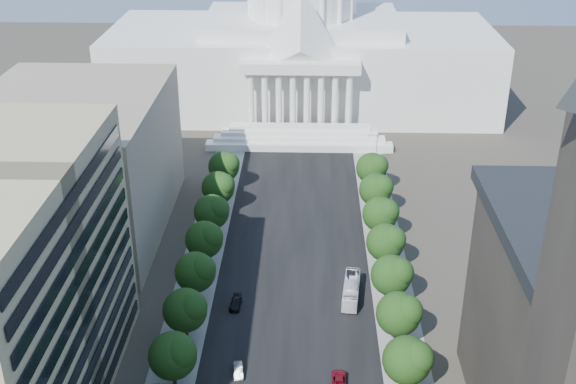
# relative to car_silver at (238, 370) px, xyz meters

# --- Properties ---
(road_asphalt) EXTENTS (30.00, 260.00, 0.01)m
(road_asphalt) POSITION_rel_car_silver_xyz_m (8.33, 38.58, -0.67)
(road_asphalt) COLOR black
(road_asphalt) RESTS_ON ground
(sidewalk_left) EXTENTS (8.00, 260.00, 0.02)m
(sidewalk_left) POSITION_rel_car_silver_xyz_m (-10.67, 38.58, -0.67)
(sidewalk_left) COLOR gray
(sidewalk_left) RESTS_ON ground
(sidewalk_right) EXTENTS (8.00, 260.00, 0.02)m
(sidewalk_right) POSITION_rel_car_silver_xyz_m (27.33, 38.58, -0.67)
(sidewalk_right) COLOR gray
(sidewalk_right) RESTS_ON ground
(capitol) EXTENTS (120.00, 56.00, 73.00)m
(capitol) POSITION_rel_car_silver_xyz_m (8.33, 133.47, 19.34)
(capitol) COLOR white
(capitol) RESTS_ON ground
(office_block_left_far) EXTENTS (38.00, 52.00, 30.00)m
(office_block_left_far) POSITION_rel_car_silver_xyz_m (-39.67, 48.58, 14.33)
(office_block_left_far) COLOR gray
(office_block_left_far) RESTS_ON ground
(tree_l_d) EXTENTS (7.79, 7.60, 9.97)m
(tree_l_d) POSITION_rel_car_silver_xyz_m (-9.33, -3.61, 5.79)
(tree_l_d) COLOR #33261C
(tree_l_d) RESTS_ON ground
(tree_l_e) EXTENTS (7.79, 7.60, 9.97)m
(tree_l_e) POSITION_rel_car_silver_xyz_m (-9.33, 8.39, 5.79)
(tree_l_e) COLOR #33261C
(tree_l_e) RESTS_ON ground
(tree_l_f) EXTENTS (7.79, 7.60, 9.97)m
(tree_l_f) POSITION_rel_car_silver_xyz_m (-9.33, 20.39, 5.79)
(tree_l_f) COLOR #33261C
(tree_l_f) RESTS_ON ground
(tree_l_g) EXTENTS (7.79, 7.60, 9.97)m
(tree_l_g) POSITION_rel_car_silver_xyz_m (-9.33, 32.39, 5.79)
(tree_l_g) COLOR #33261C
(tree_l_g) RESTS_ON ground
(tree_l_h) EXTENTS (7.79, 7.60, 9.97)m
(tree_l_h) POSITION_rel_car_silver_xyz_m (-9.33, 44.39, 5.79)
(tree_l_h) COLOR #33261C
(tree_l_h) RESTS_ON ground
(tree_l_i) EXTENTS (7.79, 7.60, 9.97)m
(tree_l_i) POSITION_rel_car_silver_xyz_m (-9.33, 56.39, 5.79)
(tree_l_i) COLOR #33261C
(tree_l_i) RESTS_ON ground
(tree_l_j) EXTENTS (7.79, 7.60, 9.97)m
(tree_l_j) POSITION_rel_car_silver_xyz_m (-9.33, 68.39, 5.79)
(tree_l_j) COLOR #33261C
(tree_l_j) RESTS_ON ground
(tree_r_d) EXTENTS (7.79, 7.60, 9.97)m
(tree_r_d) POSITION_rel_car_silver_xyz_m (26.67, -3.61, 5.79)
(tree_r_d) COLOR #33261C
(tree_r_d) RESTS_ON ground
(tree_r_e) EXTENTS (7.79, 7.60, 9.97)m
(tree_r_e) POSITION_rel_car_silver_xyz_m (26.67, 8.39, 5.79)
(tree_r_e) COLOR #33261C
(tree_r_e) RESTS_ON ground
(tree_r_f) EXTENTS (7.79, 7.60, 9.97)m
(tree_r_f) POSITION_rel_car_silver_xyz_m (26.67, 20.39, 5.79)
(tree_r_f) COLOR #33261C
(tree_r_f) RESTS_ON ground
(tree_r_g) EXTENTS (7.79, 7.60, 9.97)m
(tree_r_g) POSITION_rel_car_silver_xyz_m (26.67, 32.39, 5.79)
(tree_r_g) COLOR #33261C
(tree_r_g) RESTS_ON ground
(tree_r_h) EXTENTS (7.79, 7.60, 9.97)m
(tree_r_h) POSITION_rel_car_silver_xyz_m (26.67, 44.39, 5.79)
(tree_r_h) COLOR #33261C
(tree_r_h) RESTS_ON ground
(tree_r_i) EXTENTS (7.79, 7.60, 9.97)m
(tree_r_i) POSITION_rel_car_silver_xyz_m (26.67, 56.39, 5.79)
(tree_r_i) COLOR #33261C
(tree_r_i) RESTS_ON ground
(tree_r_j) EXTENTS (7.79, 7.60, 9.97)m
(tree_r_j) POSITION_rel_car_silver_xyz_m (26.67, 68.39, 5.79)
(tree_r_j) COLOR #33261C
(tree_r_j) RESTS_ON ground
(streetlight_c) EXTENTS (2.61, 0.44, 9.00)m
(streetlight_c) POSITION_rel_car_silver_xyz_m (28.23, 8.58, 5.15)
(streetlight_c) COLOR gray
(streetlight_c) RESTS_ON ground
(streetlight_d) EXTENTS (2.61, 0.44, 9.00)m
(streetlight_d) POSITION_rel_car_silver_xyz_m (28.23, 33.58, 5.15)
(streetlight_d) COLOR gray
(streetlight_d) RESTS_ON ground
(streetlight_e) EXTENTS (2.61, 0.44, 9.00)m
(streetlight_e) POSITION_rel_car_silver_xyz_m (28.23, 58.58, 5.15)
(streetlight_e) COLOR gray
(streetlight_e) RESTS_ON ground
(streetlight_f) EXTENTS (2.61, 0.44, 9.00)m
(streetlight_f) POSITION_rel_car_silver_xyz_m (28.23, 83.58, 5.15)
(streetlight_f) COLOR gray
(streetlight_f) RESTS_ON ground
(car_silver) EXTENTS (1.94, 4.20, 1.33)m
(car_silver) POSITION_rel_car_silver_xyz_m (0.00, 0.00, 0.00)
(car_silver) COLOR #979A9E
(car_silver) RESTS_ON ground
(car_red) EXTENTS (2.52, 5.17, 1.42)m
(car_red) POSITION_rel_car_silver_xyz_m (16.19, -1.79, 0.04)
(car_red) COLOR maroon
(car_red) RESTS_ON ground
(car_dark_b) EXTENTS (2.24, 4.90, 1.39)m
(car_dark_b) POSITION_rel_car_silver_xyz_m (-2.21, 18.69, 0.03)
(car_dark_b) COLOR black
(car_dark_b) RESTS_ON ground
(city_bus) EXTENTS (4.11, 12.12, 3.31)m
(city_bus) POSITION_rel_car_silver_xyz_m (19.28, 22.41, 0.99)
(city_bus) COLOR white
(city_bus) RESTS_ON ground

